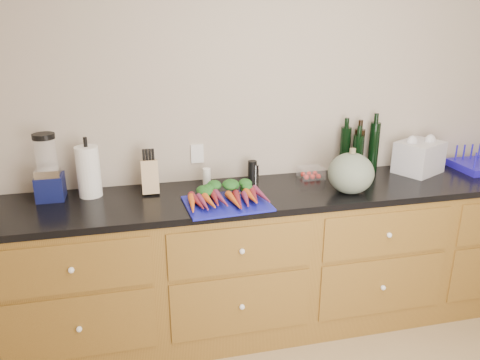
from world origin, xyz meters
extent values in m
cube|color=#B8A998|center=(0.00, 1.62, 1.30)|extent=(4.10, 0.05, 2.60)
cube|color=brown|center=(0.00, 1.30, 0.45)|extent=(3.60, 0.60, 0.90)
cube|color=brown|center=(-1.35, 0.99, 0.72)|extent=(0.82, 0.01, 0.28)
sphere|color=white|center=(-1.35, 0.98, 0.72)|extent=(0.03, 0.03, 0.03)
cube|color=brown|center=(-1.35, 0.99, 0.36)|extent=(0.82, 0.01, 0.38)
sphere|color=white|center=(-1.35, 0.98, 0.36)|extent=(0.03, 0.03, 0.03)
cube|color=brown|center=(-0.45, 0.99, 0.72)|extent=(0.82, 0.01, 0.28)
sphere|color=white|center=(-0.45, 0.98, 0.72)|extent=(0.03, 0.03, 0.03)
cube|color=brown|center=(-0.45, 0.99, 0.36)|extent=(0.82, 0.01, 0.38)
sphere|color=white|center=(-0.45, 0.98, 0.36)|extent=(0.03, 0.03, 0.03)
cube|color=brown|center=(0.45, 0.99, 0.72)|extent=(0.82, 0.01, 0.28)
sphere|color=white|center=(0.45, 0.98, 0.72)|extent=(0.03, 0.03, 0.03)
cube|color=brown|center=(0.45, 0.99, 0.36)|extent=(0.82, 0.01, 0.38)
sphere|color=white|center=(0.45, 0.98, 0.36)|extent=(0.03, 0.03, 0.03)
cube|color=black|center=(0.00, 1.30, 0.92)|extent=(3.64, 0.62, 0.04)
cube|color=#1216A0|center=(-0.50, 1.14, 0.95)|extent=(0.49, 0.38, 0.01)
cone|color=#D95B19|center=(-0.70, 1.12, 0.97)|extent=(0.04, 0.21, 0.04)
cone|color=maroon|center=(-0.67, 1.12, 0.97)|extent=(0.04, 0.21, 0.04)
cone|color=#7C264C|center=(-0.63, 1.12, 0.97)|extent=(0.04, 0.21, 0.04)
cone|color=#D95B19|center=(-0.60, 1.12, 0.97)|extent=(0.04, 0.21, 0.04)
cone|color=maroon|center=(-0.57, 1.12, 0.97)|extent=(0.04, 0.21, 0.04)
cone|color=#7C264C|center=(-0.53, 1.12, 0.97)|extent=(0.04, 0.21, 0.04)
ellipsoid|color=#174618|center=(-0.62, 1.28, 0.98)|extent=(0.21, 0.12, 0.06)
cone|color=#D95B19|center=(-0.47, 1.12, 0.97)|extent=(0.04, 0.21, 0.04)
cone|color=maroon|center=(-0.44, 1.12, 0.97)|extent=(0.04, 0.21, 0.04)
cone|color=#7C264C|center=(-0.40, 1.12, 0.97)|extent=(0.04, 0.21, 0.04)
cone|color=#D95B19|center=(-0.37, 1.12, 0.97)|extent=(0.04, 0.21, 0.04)
cone|color=maroon|center=(-0.34, 1.12, 0.97)|extent=(0.04, 0.21, 0.04)
cone|color=#7C264C|center=(-0.30, 1.12, 0.97)|extent=(0.04, 0.21, 0.04)
ellipsoid|color=#174618|center=(-0.39, 1.28, 0.98)|extent=(0.21, 0.12, 0.06)
ellipsoid|color=#546353|center=(0.26, 1.16, 1.06)|extent=(0.27, 0.27, 0.25)
cube|color=#10154A|center=(-1.48, 1.46, 1.01)|extent=(0.15, 0.15, 0.14)
cube|color=silver|center=(-1.48, 1.43, 1.11)|extent=(0.14, 0.09, 0.05)
cylinder|color=white|center=(-1.48, 1.46, 1.20)|extent=(0.12, 0.12, 0.20)
cylinder|color=black|center=(-1.48, 1.46, 1.32)|extent=(0.12, 0.12, 0.03)
cylinder|color=white|center=(-1.26, 1.46, 1.09)|extent=(0.13, 0.13, 0.30)
cube|color=tan|center=(-0.91, 1.44, 1.04)|extent=(0.10, 0.10, 0.20)
cylinder|color=white|center=(-0.56, 1.48, 1.00)|extent=(0.05, 0.05, 0.11)
cylinder|color=black|center=(-0.26, 1.48, 1.01)|extent=(0.06, 0.06, 0.14)
cylinder|color=silver|center=(-0.25, 1.48, 1.00)|extent=(0.05, 0.05, 0.12)
cube|color=white|center=(0.13, 1.47, 0.98)|extent=(0.16, 0.13, 0.07)
cylinder|color=black|center=(0.39, 1.52, 1.10)|extent=(0.07, 0.07, 0.32)
cylinder|color=black|center=(0.49, 1.53, 1.09)|extent=(0.07, 0.07, 0.30)
cylinder|color=black|center=(0.60, 1.52, 1.11)|extent=(0.07, 0.07, 0.34)
cylinder|color=black|center=(0.45, 1.46, 1.08)|extent=(0.07, 0.07, 0.27)
camera|label=1|loc=(-0.99, -1.27, 1.94)|focal=35.00mm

